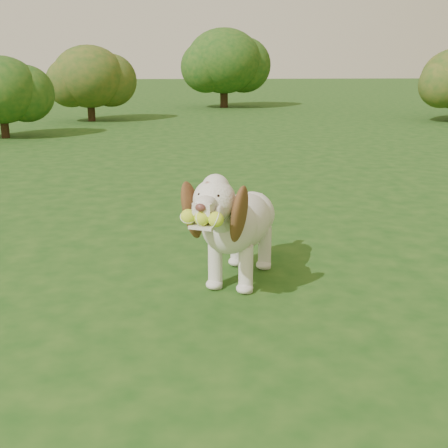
{
  "coord_description": "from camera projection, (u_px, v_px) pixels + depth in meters",
  "views": [
    {
      "loc": [
        -0.22,
        -3.12,
        1.34
      ],
      "look_at": [
        -0.01,
        -0.08,
        0.45
      ],
      "focal_mm": 45.0,
      "sensor_mm": 36.0,
      "label": 1
    }
  ],
  "objects": [
    {
      "name": "shrub_i",
      "position": [
        224.0,
        61.0,
        16.1
      ],
      "size": [
        2.16,
        2.16,
        2.23
      ],
      "color": "#382314",
      "rests_on": "ground"
    },
    {
      "name": "dog",
      "position": [
        237.0,
        220.0,
        3.4
      ],
      "size": [
        0.7,
        1.12,
        0.76
      ],
      "rotation": [
        0.0,
        0.0,
        -0.41
      ],
      "color": "silver",
      "rests_on": "ground"
    },
    {
      "name": "shrub_a",
      "position": [
        1.0,
        90.0,
        9.81
      ],
      "size": [
        1.37,
        1.37,
        1.42
      ],
      "color": "#382314",
      "rests_on": "ground"
    },
    {
      "name": "ground",
      "position": [
        224.0,
        291.0,
        3.38
      ],
      "size": [
        80.0,
        80.0,
        0.0
      ],
      "primitive_type": "plane",
      "color": "#174112",
      "rests_on": "ground"
    },
    {
      "name": "shrub_b",
      "position": [
        89.0,
        77.0,
        12.51
      ],
      "size": [
        1.61,
        1.61,
        1.67
      ],
      "color": "#382314",
      "rests_on": "ground"
    }
  ]
}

